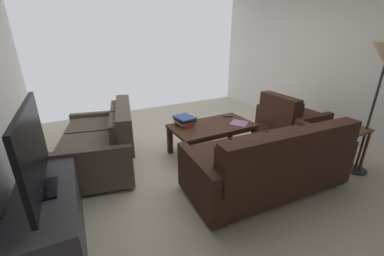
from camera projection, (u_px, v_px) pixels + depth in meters
ground_plane at (211, 159)px, 3.59m from camera, size 4.89×5.80×0.01m
wall_left at (333, 61)px, 4.18m from camera, size 0.12×5.80×2.55m
sofa_main at (270, 162)px, 2.76m from camera, size 1.94×0.98×0.86m
loveseat_near at (103, 142)px, 3.28m from camera, size 1.17×1.59×0.85m
coffee_table at (212, 129)px, 3.63m from camera, size 1.23×0.68×0.46m
end_table at (345, 136)px, 3.17m from camera, size 0.43×0.43×0.61m
tv_stand at (51, 217)px, 2.08m from camera, size 0.51×1.31×0.55m
flat_tv at (33, 150)px, 1.85m from camera, size 0.21×1.11×0.70m
armchair_side at (289, 121)px, 4.08m from camera, size 0.83×0.94×0.82m
coffee_mug at (343, 123)px, 3.12m from camera, size 0.10×0.08×0.10m
book_stack at (185, 120)px, 3.57m from camera, size 0.29×0.33×0.13m
tv_remote at (228, 116)px, 3.94m from camera, size 0.16×0.12×0.02m
loose_magazine at (239, 123)px, 3.66m from camera, size 0.36×0.36×0.01m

